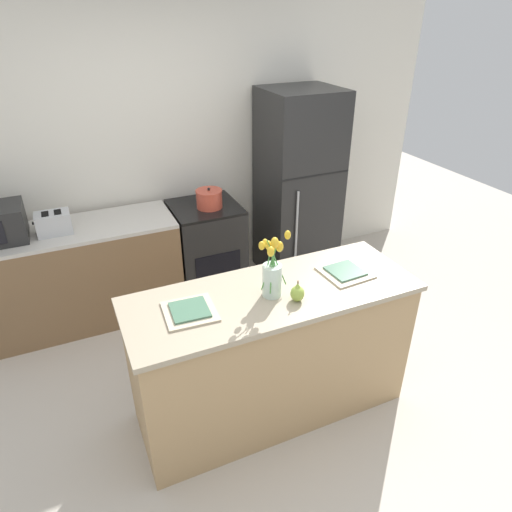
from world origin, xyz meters
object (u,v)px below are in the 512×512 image
Objects in this scene: plate_setting_left at (190,311)px; plate_setting_right at (345,272)px; toaster at (54,223)px; refrigerator at (298,187)px; flower_vase at (272,273)px; stove_range at (207,249)px; pear_figurine at (297,293)px; cooking_pot at (209,199)px.

plate_setting_left is 1.04m from plate_setting_right.
toaster is (-1.67, 1.55, 0.00)m from plate_setting_right.
flower_vase is at bearing -123.35° from refrigerator.
refrigerator is 6.02× the size of plate_setting_left.
plate_setting_right is (0.54, 0.03, -0.14)m from flower_vase.
plate_setting_right is (1.04, 0.00, 0.00)m from plate_setting_left.
stove_range is 2.14× the size of flower_vase.
pear_figurine reaches higher than toaster.
cooking_pot is (0.15, 1.57, -0.14)m from flower_vase.
refrigerator is 6.02× the size of plate_setting_right.
plate_setting_left is at bearing 180.00° from plate_setting_right.
plate_setting_right is at bearing 18.47° from pear_figurine.
refrigerator is 1.96m from flower_vase.
flower_vase is at bearing -176.71° from plate_setting_right.
stove_range is 1.83m from pear_figurine.
plate_setting_left is 1.67m from cooking_pot.
pear_figurine is 0.44× the size of plate_setting_left.
refrigerator is at bearing 3.18° from cooking_pot.
cooking_pot is (0.65, 1.54, -0.00)m from plate_setting_left.
plate_setting_right is at bearing 0.00° from plate_setting_left.
refrigerator is 1.99m from pear_figurine.
pear_figurine is 0.48× the size of toaster.
stove_range is 0.53m from cooking_pot.
plate_setting_left is 1.09× the size of toaster.
cooking_pot is (0.04, 1.69, -0.05)m from pear_figurine.
plate_setting_left is 1.30× the size of cooking_pot.
pear_figurine is 0.58× the size of cooking_pot.
flower_vase reaches higher than plate_setting_left.
plate_setting_left is (-0.62, -1.59, 0.53)m from stove_range.
plate_setting_left is at bearing -111.18° from stove_range.
plate_setting_right is (0.42, -1.59, 0.53)m from stove_range.
plate_setting_right is at bearing -108.46° from refrigerator.
cooking_pot is at bearing -176.82° from refrigerator.
flower_vase reaches higher than pear_figurine.
flower_vase is at bearing -95.44° from cooking_pot.
plate_setting_left is (-1.57, -1.59, 0.05)m from refrigerator.
cooking_pot reaches higher than toaster.
plate_setting_right is (0.43, 0.14, -0.04)m from pear_figurine.
plate_setting_left is at bearing -134.50° from refrigerator.
stove_range is 1.76m from flower_vase.
stove_range is 3.78× the size of cooking_pot.
toaster is (-0.63, 1.55, 0.00)m from plate_setting_left.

